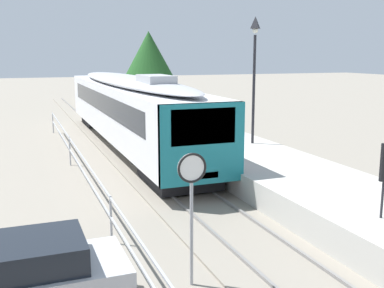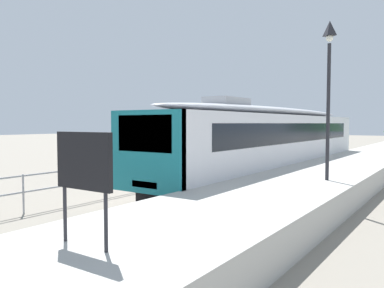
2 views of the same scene
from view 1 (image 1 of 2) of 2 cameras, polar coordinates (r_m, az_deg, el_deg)
ground_plane at (r=21.66m, az=-14.23°, el=-1.90°), size 160.00×160.00×0.00m
track_rails at (r=22.18m, az=-6.53°, el=-1.24°), size 3.20×60.00×0.14m
commuter_train at (r=23.76m, az=-7.85°, el=4.71°), size 2.82×20.34×3.74m
station_platform at (r=23.09m, az=1.28°, el=0.37°), size 3.90×60.00×0.90m
platform_lamp_mid_platform at (r=19.95m, az=7.71°, el=10.66°), size 0.34×0.34×5.35m
speed_limit_sign at (r=9.22m, az=-0.01°, el=-5.22°), size 0.61×0.10×2.81m
carpark_fence at (r=11.82m, az=-9.99°, el=-7.89°), size 0.06×36.06×1.25m
parked_hatchback_silver at (r=8.97m, az=-20.87°, el=-15.59°), size 4.01×1.77×1.53m
tree_behind_station_far at (r=39.66m, az=-5.33°, el=10.47°), size 4.92×4.92×6.62m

